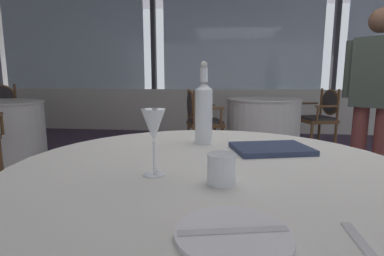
% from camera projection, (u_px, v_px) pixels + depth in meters
% --- Properties ---
extents(ground_plane, '(14.23, 14.23, 0.00)m').
position_uv_depth(ground_plane, '(263.00, 242.00, 1.89)').
color(ground_plane, '#47384C').
extents(window_wall_far, '(10.95, 0.14, 2.97)m').
position_uv_depth(window_wall_far, '(241.00, 72.00, 5.70)').
color(window_wall_far, silver).
rests_on(window_wall_far, ground_plane).
extents(side_plate, '(0.21, 0.21, 0.01)m').
position_uv_depth(side_plate, '(233.00, 234.00, 0.52)').
color(side_plate, white).
rests_on(side_plate, foreground_table).
extents(butter_knife, '(0.20, 0.06, 0.00)m').
position_uv_depth(butter_knife, '(233.00, 231.00, 0.51)').
color(butter_knife, silver).
rests_on(butter_knife, foreground_table).
extents(dinner_fork, '(0.02, 0.19, 0.00)m').
position_uv_depth(dinner_fork, '(368.00, 252.00, 0.47)').
color(dinner_fork, silver).
rests_on(dinner_fork, foreground_table).
extents(water_bottle, '(0.07, 0.07, 0.35)m').
position_uv_depth(water_bottle, '(204.00, 111.00, 1.25)').
color(water_bottle, white).
rests_on(water_bottle, foreground_table).
extents(wine_glass, '(0.07, 0.07, 0.19)m').
position_uv_depth(wine_glass, '(154.00, 128.00, 0.83)').
color(wine_glass, white).
rests_on(wine_glass, foreground_table).
extents(water_tumbler, '(0.08, 0.08, 0.08)m').
position_uv_depth(water_tumbler, '(221.00, 169.00, 0.77)').
color(water_tumbler, white).
rests_on(water_tumbler, foreground_table).
extents(menu_book, '(0.33, 0.27, 0.02)m').
position_uv_depth(menu_book, '(271.00, 149.00, 1.13)').
color(menu_book, '#2D3856').
rests_on(menu_book, foreground_table).
extents(background_table_0, '(1.09, 1.09, 0.77)m').
position_uv_depth(background_table_0, '(263.00, 124.00, 4.34)').
color(background_table_0, silver).
rests_on(background_table_0, ground_plane).
extents(dining_chair_0_0, '(0.58, 0.62, 0.90)m').
position_uv_depth(dining_chair_0_0, '(322.00, 113.00, 4.50)').
color(dining_chair_0_0, brown).
rests_on(dining_chair_0_0, ground_plane).
extents(dining_chair_0_1, '(0.58, 0.62, 0.90)m').
position_uv_depth(dining_chair_0_1, '(199.00, 116.00, 4.13)').
color(dining_chair_0_1, brown).
rests_on(dining_chair_0_1, ground_plane).
extents(dining_chair_1_0, '(0.65, 0.64, 0.97)m').
position_uv_depth(dining_chair_1_0, '(1.00, 109.00, 4.67)').
color(dining_chair_1_0, brown).
rests_on(dining_chair_1_0, ground_plane).
extents(diner_person_0, '(0.44, 0.38, 1.64)m').
position_uv_depth(diner_person_0, '(375.00, 92.00, 2.55)').
color(diner_person_0, brown).
rests_on(diner_person_0, ground_plane).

